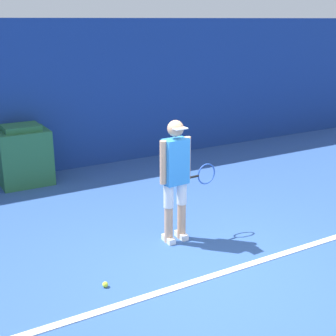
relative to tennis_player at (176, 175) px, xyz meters
name	(u,v)px	position (x,y,z in m)	size (l,w,h in m)	color
ground_plane	(213,273)	(-0.06, -1.01, -0.96)	(24.00, 24.00, 0.00)	#2D5193
back_wall	(74,96)	(-0.06, 3.94, 0.54)	(24.00, 0.10, 3.00)	navy
court_baseline	(216,275)	(-0.06, -1.08, -0.95)	(21.60, 0.10, 0.01)	white
tennis_player	(176,175)	(0.00, 0.00, 0.00)	(0.93, 0.30, 1.72)	tan
tennis_ball	(105,285)	(-1.34, -0.65, -0.92)	(0.07, 0.07, 0.07)	#D1E533
covered_chair	(24,156)	(-1.25, 3.46, -0.42)	(0.93, 0.77, 1.13)	#28663D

